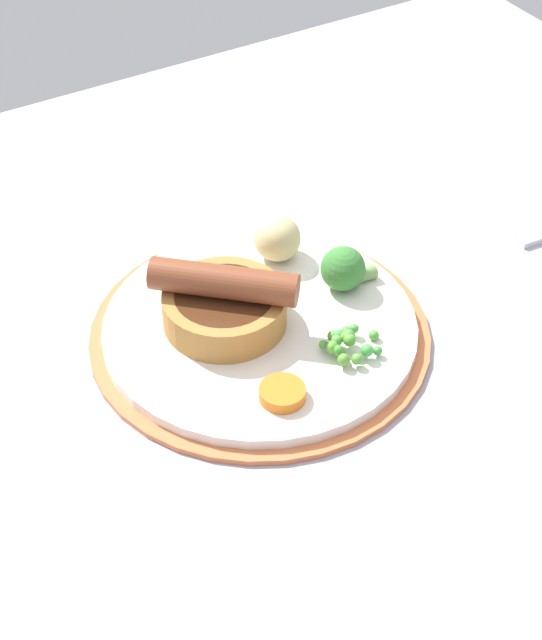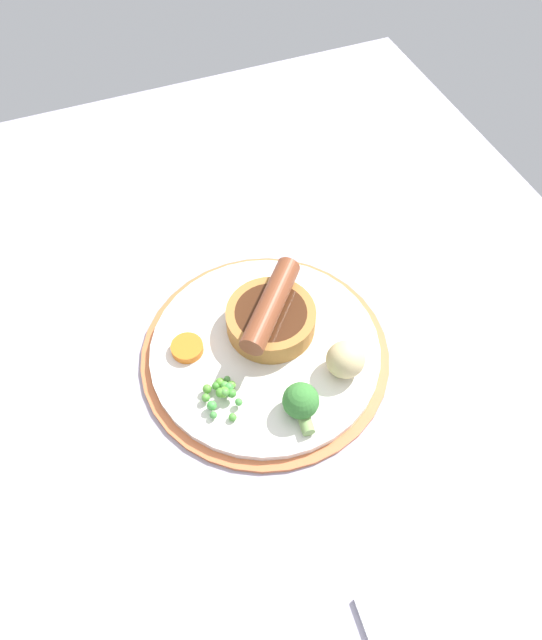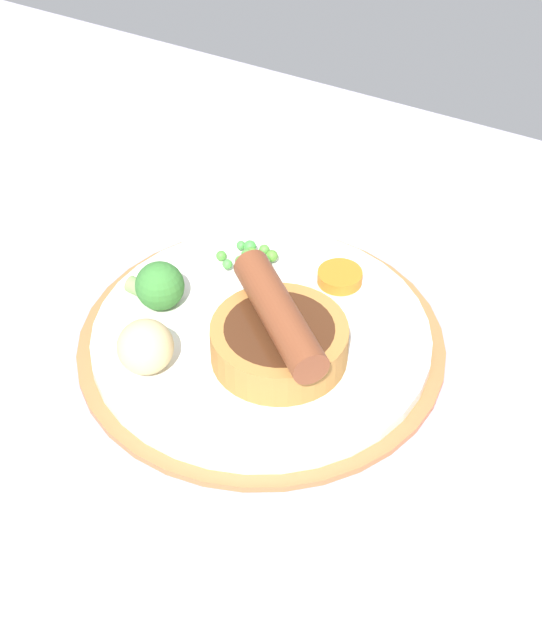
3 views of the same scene
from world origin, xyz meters
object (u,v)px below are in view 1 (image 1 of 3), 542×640
Objects in this scene: dinner_plate at (260,332)px; broccoli_floret_near at (344,269)px; pea_pile at (347,341)px; carrot_slice_0 at (282,393)px; sausage_pudding at (224,302)px; potato_chunk_0 at (277,238)px.

broccoli_floret_near reaches higher than dinner_plate.
pea_pile is 7.04cm from carrot_slice_0.
dinner_plate is at bearing 123.72° from pea_pile.
broccoli_floret_near is (10.53, -0.97, -0.28)cm from sausage_pudding.
sausage_pudding reaches higher than potato_chunk_0.
potato_chunk_0 is at bearing -104.97° from sausage_pudding.
broccoli_floret_near is at bearing -143.45° from sausage_pudding.
broccoli_floret_near is 13.92cm from carrot_slice_0.
sausage_pudding reaches higher than carrot_slice_0.
carrot_slice_0 is at bearing -119.50° from potato_chunk_0.
potato_chunk_0 is at bearing -59.67° from broccoli_floret_near.
sausage_pudding is 2.11× the size of broccoli_floret_near.
pea_pile is at bearing -56.28° from dinner_plate.
dinner_plate is at bearing 71.21° from carrot_slice_0.
dinner_plate is 2.62× the size of sausage_pudding.
carrot_slice_0 is at bearing -165.80° from pea_pile.
pea_pile is (6.38, -7.74, -0.98)cm from sausage_pudding.
potato_chunk_0 is 1.17× the size of carrot_slice_0.
pea_pile is 7.97cm from broccoli_floret_near.
sausage_pudding reaches higher than dinner_plate.
potato_chunk_0 is at bearing 60.50° from carrot_slice_0.
potato_chunk_0 is (7.83, 5.13, -0.10)cm from sausage_pudding.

